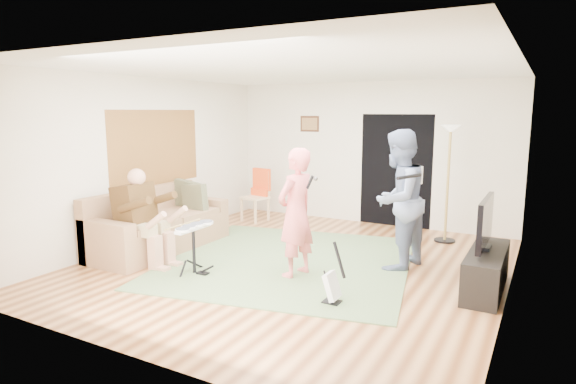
# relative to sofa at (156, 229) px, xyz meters

# --- Properties ---
(floor) EXTENTS (6.00, 6.00, 0.00)m
(floor) POSITION_rel_sofa_xyz_m (2.30, 0.34, -0.31)
(floor) COLOR brown
(floor) RESTS_ON ground
(walls) EXTENTS (5.50, 6.00, 2.70)m
(walls) POSITION_rel_sofa_xyz_m (2.30, 0.34, 1.04)
(walls) COLOR silver
(walls) RESTS_ON floor
(ceiling) EXTENTS (6.00, 6.00, 0.00)m
(ceiling) POSITION_rel_sofa_xyz_m (2.30, 0.34, 2.39)
(ceiling) COLOR white
(ceiling) RESTS_ON walls
(window_blinds) EXTENTS (0.00, 2.05, 2.05)m
(window_blinds) POSITION_rel_sofa_xyz_m (-0.44, 0.54, 1.24)
(window_blinds) COLOR #9C6730
(window_blinds) RESTS_ON walls
(doorway) EXTENTS (2.10, 0.00, 2.10)m
(doorway) POSITION_rel_sofa_xyz_m (2.85, 3.33, 0.74)
(doorway) COLOR black
(doorway) RESTS_ON walls
(picture_frame) EXTENTS (0.42, 0.03, 0.32)m
(picture_frame) POSITION_rel_sofa_xyz_m (1.05, 3.33, 1.59)
(picture_frame) COLOR #3F2314
(picture_frame) RESTS_ON walls
(area_rug) EXTENTS (3.97, 4.09, 0.02)m
(area_rug) POSITION_rel_sofa_xyz_m (2.16, 0.42, -0.30)
(area_rug) COLOR #577145
(area_rug) RESTS_ON floor
(sofa) EXTENTS (0.96, 2.32, 0.94)m
(sofa) POSITION_rel_sofa_xyz_m (0.00, 0.00, 0.00)
(sofa) COLOR #986F4C
(sofa) RESTS_ON floor
(drummer) EXTENTS (0.89, 0.50, 1.36)m
(drummer) POSITION_rel_sofa_xyz_m (0.43, -0.65, 0.22)
(drummer) COLOR #492F14
(drummer) RESTS_ON sofa
(drum_kit) EXTENTS (0.37, 0.67, 0.69)m
(drum_kit) POSITION_rel_sofa_xyz_m (1.30, -0.65, -0.01)
(drum_kit) COLOR black
(drum_kit) RESTS_ON floor
(singer) EXTENTS (0.52, 0.69, 1.69)m
(singer) POSITION_rel_sofa_xyz_m (2.53, -0.07, 0.53)
(singer) COLOR #EB6668
(singer) RESTS_ON floor
(microphone) EXTENTS (0.06, 0.06, 0.24)m
(microphone) POSITION_rel_sofa_xyz_m (2.73, -0.07, 0.95)
(microphone) COLOR black
(microphone) RESTS_ON singer
(guitarist) EXTENTS (0.90, 1.06, 1.91)m
(guitarist) POSITION_rel_sofa_xyz_m (3.59, 0.91, 0.64)
(guitarist) COLOR slate
(guitarist) RESTS_ON floor
(guitar_held) EXTENTS (0.31, 0.61, 0.26)m
(guitar_held) POSITION_rel_sofa_xyz_m (3.79, 0.91, 0.99)
(guitar_held) COLOR white
(guitar_held) RESTS_ON guitarist
(guitar_spare) EXTENTS (0.26, 0.24, 0.73)m
(guitar_spare) POSITION_rel_sofa_xyz_m (3.34, -0.71, -0.10)
(guitar_spare) COLOR black
(guitar_spare) RESTS_ON floor
(torchiere_lamp) EXTENTS (0.35, 0.35, 1.93)m
(torchiere_lamp) POSITION_rel_sofa_xyz_m (3.93, 2.63, 1.01)
(torchiere_lamp) COLOR black
(torchiere_lamp) RESTS_ON floor
(dining_chair) EXTENTS (0.51, 0.53, 1.03)m
(dining_chair) POSITION_rel_sofa_xyz_m (0.32, 2.44, 0.06)
(dining_chair) COLOR beige
(dining_chair) RESTS_ON floor
(tv_cabinet) EXTENTS (0.40, 1.40, 0.50)m
(tv_cabinet) POSITION_rel_sofa_xyz_m (4.80, 0.55, -0.06)
(tv_cabinet) COLOR black
(tv_cabinet) RESTS_ON floor
(television) EXTENTS (0.06, 1.05, 0.58)m
(television) POSITION_rel_sofa_xyz_m (4.75, 0.55, 0.54)
(television) COLOR black
(television) RESTS_ON tv_cabinet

